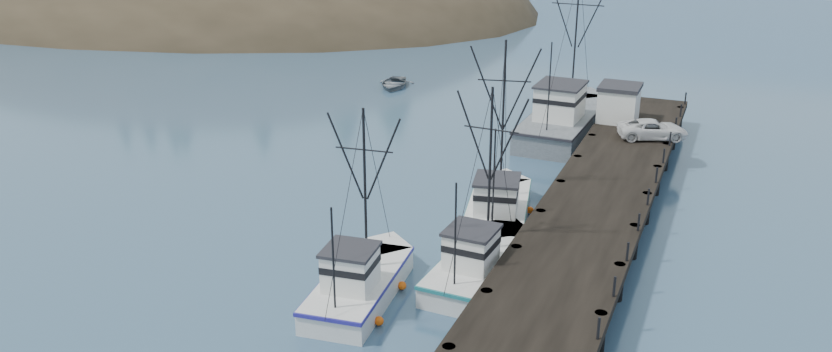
{
  "coord_description": "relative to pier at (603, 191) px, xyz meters",
  "views": [
    {
      "loc": [
        20.87,
        -30.46,
        20.0
      ],
      "look_at": [
        3.32,
        12.15,
        2.5
      ],
      "focal_mm": 35.0,
      "sensor_mm": 36.0,
      "label": 1
    }
  ],
  "objects": [
    {
      "name": "headland",
      "position": [
        -88.95,
        62.61,
        -6.24
      ],
      "size": [
        134.8,
        78.0,
        51.0
      ],
      "color": "#382D1E",
      "rests_on": "ground"
    },
    {
      "name": "pickup_truck",
      "position": [
        1.5,
        10.8,
        0.99
      ],
      "size": [
        5.36,
        3.87,
        1.35
      ],
      "primitive_type": "imported",
      "rotation": [
        0.0,
        0.0,
        1.95
      ],
      "color": "silver",
      "rests_on": "pier"
    },
    {
      "name": "moored_sailboats",
      "position": [
        -51.96,
        42.13,
        -1.36
      ],
      "size": [
        14.04,
        17.07,
        6.35
      ],
      "color": "silver",
      "rests_on": "ground"
    },
    {
      "name": "pier_shed",
      "position": [
        -1.5,
        14.28,
        1.73
      ],
      "size": [
        3.0,
        3.2,
        2.8
      ],
      "color": "silver",
      "rests_on": "pier"
    },
    {
      "name": "trawler_near",
      "position": [
        -4.43,
        -10.17,
        -0.87
      ],
      "size": [
        3.75,
        10.04,
        10.33
      ],
      "color": "silver",
      "rests_on": "ground"
    },
    {
      "name": "trawler_mid",
      "position": [
        -9.26,
        -14.47,
        -0.87
      ],
      "size": [
        4.1,
        9.8,
        9.87
      ],
      "color": "silver",
      "rests_on": "ground"
    },
    {
      "name": "motorboat",
      "position": [
        -24.58,
        24.12,
        -1.69
      ],
      "size": [
        4.48,
        5.59,
        1.03
      ],
      "primitive_type": "imported",
      "rotation": [
        0.0,
        0.0,
        0.2
      ],
      "color": "slate",
      "rests_on": "ground"
    },
    {
      "name": "ground",
      "position": [
        -14.0,
        -16.0,
        -1.69
      ],
      "size": [
        400.0,
        400.0,
        0.0
      ],
      "primitive_type": "plane",
      "color": "#304E6B",
      "rests_on": "ground"
    },
    {
      "name": "trawler_far",
      "position": [
        -5.7,
        -2.9,
        -0.87
      ],
      "size": [
        5.31,
        10.96,
        11.2
      ],
      "color": "silver",
      "rests_on": "ground"
    },
    {
      "name": "pier",
      "position": [
        0.0,
        0.0,
        0.0
      ],
      "size": [
        6.0,
        44.0,
        2.0
      ],
      "color": "black",
      "rests_on": "ground"
    },
    {
      "name": "work_vessel",
      "position": [
        -5.82,
        15.91,
        -0.46
      ],
      "size": [
        5.16,
        15.77,
        13.18
      ],
      "color": "slate",
      "rests_on": "ground"
    }
  ]
}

